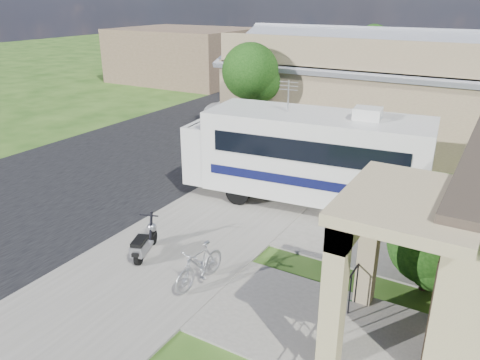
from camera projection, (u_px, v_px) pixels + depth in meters
The scene contains 18 objects.
ground at pixel (208, 262), 11.99m from camera, with size 120.00×120.00×0.00m, color #1E3F11.
street_slab at pixel (195, 131), 23.54m from camera, with size 9.00×80.00×0.02m, color black.
sidewalk_slab at pixel (317, 151), 20.47m from camera, with size 4.00×80.00×0.06m, color slate.
driveway_slab at pixel (326, 209), 14.89m from camera, with size 7.00×6.00×0.05m, color slate.
walk_slab at pixel (300, 321), 9.77m from camera, with size 4.00×3.00×0.05m, color slate.
warehouse at pixel (369, 93), 22.47m from camera, with size 12.50×8.40×5.04m.
distant_bldg_far at pixel (184, 55), 36.90m from camera, with size 10.00×8.00×4.00m, color brown.
distant_bldg_near at pixel (275, 48), 45.74m from camera, with size 8.00×7.00×3.20m, color #76644A.
street_tree_a at pixel (253, 74), 19.80m from camera, with size 2.44×2.40×4.58m.
street_tree_b at pixel (334, 49), 27.77m from camera, with size 2.44×2.40×4.73m.
street_tree_c at pixel (375, 42), 35.10m from camera, with size 2.44×2.40×4.42m.
motorhome at pixel (307, 154), 14.81m from camera, with size 7.84×3.21×3.91m.
shrub at pixel (434, 240), 10.41m from camera, with size 2.04×1.95×2.50m.
scooter at pixel (144, 243), 11.99m from camera, with size 0.76×1.43×0.97m.
bicycle at pixel (200, 267), 10.83m from camera, with size 0.46×1.64×0.98m, color #96979D.
pickup_truck at pixel (250, 107), 25.36m from camera, with size 2.42×5.25×1.46m, color white.
van at pixel (295, 86), 30.71m from camera, with size 2.35×5.78×1.68m, color white.
garden_hose at pixel (349, 311), 9.97m from camera, with size 0.42×0.42×0.19m, color #156C1E.
Camera 1 is at (5.96, -8.54, 6.35)m, focal length 35.00 mm.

